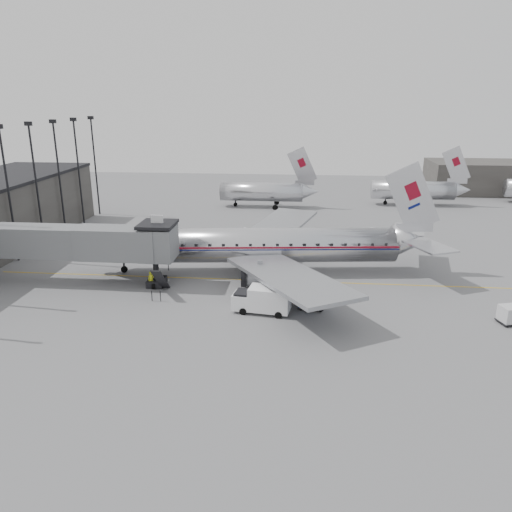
{
  "coord_description": "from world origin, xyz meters",
  "views": [
    {
      "loc": [
        4.95,
        -41.94,
        17.96
      ],
      "look_at": [
        0.62,
        4.14,
        3.2
      ],
      "focal_mm": 35.0,
      "sensor_mm": 36.0,
      "label": 1
    }
  ],
  "objects_px": {
    "airliner": "(261,245)",
    "baggage_cart_white": "(512,314)",
    "service_van": "(262,299)",
    "ramp_worker": "(151,280)",
    "baggage_cart_navy": "(311,298)"
  },
  "relations": [
    {
      "from": "baggage_cart_navy",
      "to": "airliner",
      "type": "bearing_deg",
      "value": 122.85
    },
    {
      "from": "airliner",
      "to": "baggage_cart_white",
      "type": "xyz_separation_m",
      "value": [
        21.77,
        -10.95,
        -2.16
      ]
    },
    {
      "from": "baggage_cart_white",
      "to": "ramp_worker",
      "type": "height_order",
      "value": "ramp_worker"
    },
    {
      "from": "service_van",
      "to": "ramp_worker",
      "type": "relative_size",
      "value": 3.19
    },
    {
      "from": "airliner",
      "to": "baggage_cart_navy",
      "type": "relative_size",
      "value": 15.86
    },
    {
      "from": "airliner",
      "to": "baggage_cart_navy",
      "type": "bearing_deg",
      "value": -66.88
    },
    {
      "from": "baggage_cart_white",
      "to": "baggage_cart_navy",
      "type": "bearing_deg",
      "value": 158.67
    },
    {
      "from": "airliner",
      "to": "baggage_cart_white",
      "type": "distance_m",
      "value": 24.47
    },
    {
      "from": "airliner",
      "to": "service_van",
      "type": "height_order",
      "value": "airliner"
    },
    {
      "from": "baggage_cart_white",
      "to": "ramp_worker",
      "type": "xyz_separation_m",
      "value": [
        -32.18,
        5.29,
        -0.01
      ]
    },
    {
      "from": "airliner",
      "to": "ramp_worker",
      "type": "distance_m",
      "value": 12.05
    },
    {
      "from": "service_van",
      "to": "baggage_cart_navy",
      "type": "relative_size",
      "value": 2.21
    },
    {
      "from": "service_van",
      "to": "ramp_worker",
      "type": "xyz_separation_m",
      "value": [
        -11.42,
        4.99,
        -0.42
      ]
    },
    {
      "from": "airliner",
      "to": "ramp_worker",
      "type": "relative_size",
      "value": 22.93
    },
    {
      "from": "airliner",
      "to": "baggage_cart_white",
      "type": "bearing_deg",
      "value": -32.97
    }
  ]
}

